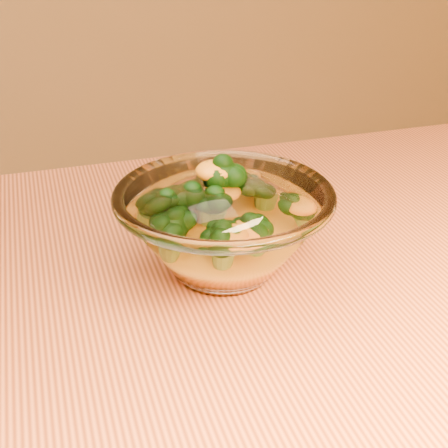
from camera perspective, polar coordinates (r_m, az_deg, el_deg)
The scene contains 3 objects.
glass_bowl at distance 0.54m, azimuth 0.00°, elevation -0.38°, with size 0.19×0.19×0.08m.
cheese_sauce at distance 0.55m, azimuth 0.00°, elevation -2.01°, with size 0.11×0.11×0.03m, color #FFB015.
broccoli_heap at distance 0.54m, azimuth -0.85°, elevation 1.21°, with size 0.13×0.11×0.07m.
Camera 1 is at (-0.05, -0.34, 1.05)m, focal length 50.00 mm.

